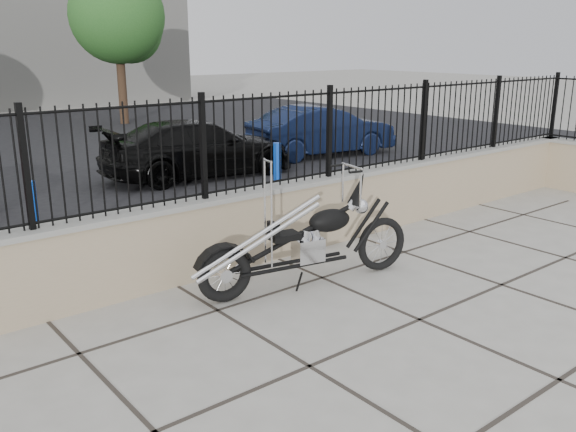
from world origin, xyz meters
The scene contains 11 objects.
ground_plane centered at (0.00, 0.00, 0.00)m, with size 90.00×90.00×0.00m, color #99968E.
parking_lot centered at (0.00, 12.50, 0.00)m, with size 30.00×30.00×0.00m, color black.
retaining_wall centered at (0.00, 2.50, 0.48)m, with size 14.00×0.36×0.96m, color gray.
iron_fence centered at (0.00, 2.50, 1.56)m, with size 14.00×0.08×1.20m, color black.
chopper_motorcycle centered at (-0.33, 1.45, 0.78)m, with size 2.62×0.46×1.57m, color black, non-canonical shape.
car_black centered at (1.90, 7.53, 0.60)m, with size 1.69×4.16×1.21m, color black.
car_blue centered at (5.63, 7.79, 0.63)m, with size 1.32×3.79×1.25m, color black.
bollard_a centered at (-2.49, 4.27, 0.54)m, with size 0.13×0.13×1.07m, color #0B25B1.
bollard_b centered at (1.66, 4.52, 0.56)m, with size 0.13×0.13×1.12m, color blue.
bollard_c centered at (5.10, 4.18, 0.50)m, with size 0.12×0.12×1.01m, color #0D24D0.
tree_right centered at (4.48, 16.97, 3.80)m, with size 3.21×3.21×5.42m.
Camera 1 is at (-4.66, -3.62, 2.74)m, focal length 38.00 mm.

